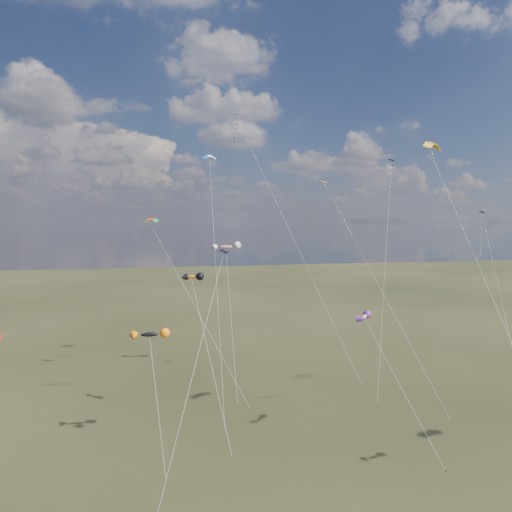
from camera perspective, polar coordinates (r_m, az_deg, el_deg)
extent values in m
plane|color=black|center=(44.89, 5.53, -26.84)|extent=(400.00, 400.00, 0.00)
cube|color=black|center=(76.82, 16.56, 11.42)|extent=(1.08, 1.11, 0.32)
cylinder|color=silver|center=(67.52, 15.82, -1.57)|extent=(9.66, 15.31, 32.97)
cube|color=#332316|center=(62.61, 14.89, -17.54)|extent=(0.10, 0.10, 0.12)
cube|color=#0F1251|center=(79.14, -2.58, 17.25)|extent=(0.91, 0.89, 0.25)
cylinder|color=silver|center=(70.13, 4.76, 2.06)|extent=(14.95, 18.09, 40.95)
cube|color=#332316|center=(68.43, 13.19, -15.58)|extent=(0.10, 0.10, 0.12)
cube|color=black|center=(43.61, -4.03, 0.57)|extent=(1.09, 1.11, 0.36)
cylinder|color=silver|center=(40.70, -7.89, -14.39)|extent=(6.86, 9.23, 20.38)
cube|color=#11104F|center=(73.09, 26.41, 4.95)|extent=(0.66, 0.70, 0.27)
cylinder|color=silver|center=(67.64, 28.48, -5.50)|extent=(3.59, 13.53, 24.60)
cube|color=orange|center=(65.63, 8.48, 9.17)|extent=(1.11, 1.09, 0.33)
cylinder|color=silver|center=(60.97, 15.41, -4.14)|extent=(10.13, 15.68, 28.84)
cube|color=#332316|center=(60.94, 23.19, -18.37)|extent=(0.10, 0.10, 0.12)
cylinder|color=silver|center=(44.61, 28.27, -5.84)|extent=(0.32, 20.98, 31.51)
cylinder|color=silver|center=(61.35, -5.01, -1.75)|extent=(1.31, 23.67, 33.51)
cube|color=#332316|center=(54.38, -3.89, -20.89)|extent=(0.10, 0.10, 0.12)
cylinder|color=silver|center=(62.61, -7.43, -6.23)|extent=(11.77, 14.82, 23.60)
cube|color=#332316|center=(59.74, -0.74, -18.49)|extent=(0.10, 0.10, 0.12)
ellipsoid|color=black|center=(49.87, -13.16, -9.53)|extent=(3.60, 1.26, 1.08)
cylinder|color=silver|center=(47.67, -12.25, -17.35)|extent=(1.39, 8.22, 11.39)
cube|color=#332316|center=(46.42, -11.18, -25.68)|extent=(0.10, 0.10, 0.12)
ellipsoid|color=orange|center=(54.27, -8.04, -2.61)|extent=(2.58, 2.15, 1.09)
cylinder|color=silver|center=(50.75, -5.74, -12.73)|extent=(3.00, 11.07, 16.72)
cube|color=#332316|center=(49.06, -2.96, -23.85)|extent=(0.10, 0.10, 0.12)
ellipsoid|color=silver|center=(49.97, 13.40, -7.37)|extent=(2.16, 2.27, 0.96)
cylinder|color=silver|center=(49.41, 17.85, -15.55)|extent=(4.64, 8.01, 13.20)
cube|color=#332316|center=(50.13, 22.66, -23.53)|extent=(0.10, 0.10, 0.12)
ellipsoid|color=#C2060F|center=(70.90, -3.78, 1.16)|extent=(4.07, 1.90, 1.40)
cylinder|color=silver|center=(65.13, -3.13, -7.70)|extent=(0.78, 14.25, 19.34)
cube|color=#332316|center=(61.17, -2.33, -17.93)|extent=(0.10, 0.10, 0.12)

